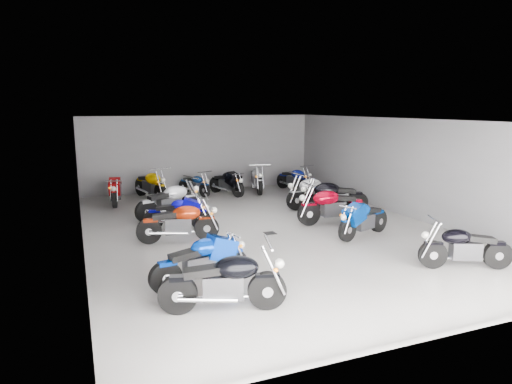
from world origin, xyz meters
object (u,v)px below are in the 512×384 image
motorcycle_left_b (202,261)px  motorcycle_back_e (257,179)px  motorcycle_left_e (178,214)px  motorcycle_right_e (333,197)px  motorcycle_left_d (179,223)px  motorcycle_back_f (295,179)px  motorcycle_back_a (116,190)px  motorcycle_back_d (227,183)px  motorcycle_right_d (332,206)px  motorcycle_right_c (363,219)px  motorcycle_left_a (225,282)px  drain_grate (270,233)px  motorcycle_right_a (464,247)px  motorcycle_right_f (315,192)px  motorcycle_back_c (195,184)px  motorcycle_back_b (151,185)px  motorcycle_left_f (170,201)px

motorcycle_left_b → motorcycle_back_e: 10.40m
motorcycle_left_e → motorcycle_right_e: (5.24, -0.06, 0.10)m
motorcycle_right_e → motorcycle_left_d: bearing=113.7°
motorcycle_left_d → motorcycle_back_f: (6.24, 5.61, -0.02)m
motorcycle_back_a → motorcycle_back_d: (4.36, 0.11, -0.02)m
motorcycle_left_d → motorcycle_left_e: 1.29m
motorcycle_left_d → motorcycle_back_e: (4.64, 5.97, 0.03)m
motorcycle_right_d → motorcycle_right_c: bearing=-172.9°
motorcycle_left_a → drain_grate: bearing=162.7°
motorcycle_right_a → motorcycle_right_e: size_ratio=0.82×
motorcycle_left_a → motorcycle_back_f: 11.97m
motorcycle_left_e → motorcycle_back_e: size_ratio=0.84×
motorcycle_right_f → motorcycle_left_e: bearing=95.8°
motorcycle_left_e → motorcycle_back_c: (1.76, 4.94, -0.02)m
motorcycle_right_a → motorcycle_back_b: motorcycle_back_b is taller
motorcycle_left_f → motorcycle_back_a: 3.32m
motorcycle_left_b → motorcycle_back_f: motorcycle_left_b is taller
motorcycle_right_e → motorcycle_back_a: size_ratio=1.10×
motorcycle_left_b → motorcycle_back_b: 9.35m
motorcycle_back_e → motorcycle_back_f: bearing=-179.3°
motorcycle_left_b → motorcycle_left_f: (0.53, 5.86, 0.05)m
drain_grate → motorcycle_back_a: (-3.70, 5.82, 0.52)m
motorcycle_right_e → motorcycle_back_b: size_ratio=1.05×
drain_grate → motorcycle_right_d: bearing=7.7°
motorcycle_left_f → motorcycle_right_e: size_ratio=0.95×
motorcycle_left_e → motorcycle_right_c: bearing=76.8°
motorcycle_back_d → motorcycle_back_f: (3.00, -0.16, 0.00)m
motorcycle_left_f → motorcycle_back_e: 5.47m
motorcycle_right_f → motorcycle_right_e: bearing=178.7°
motorcycle_left_d → motorcycle_right_e: bearing=111.6°
motorcycle_back_b → motorcycle_back_f: (6.03, -0.52, -0.06)m
motorcycle_left_f → motorcycle_right_d: (4.52, -2.52, -0.00)m
drain_grate → motorcycle_back_e: 6.49m
motorcycle_left_f → motorcycle_right_d: size_ratio=0.97×
motorcycle_right_c → motorcycle_right_d: 1.57m
drain_grate → motorcycle_back_e: motorcycle_back_e is taller
motorcycle_back_b → motorcycle_back_f: 6.05m
motorcycle_back_f → motorcycle_left_d: bearing=25.6°
motorcycle_left_a → motorcycle_back_a: 10.20m
motorcycle_right_c → motorcycle_left_b: bearing=89.5°
drain_grate → motorcycle_right_f: motorcycle_right_f is taller
motorcycle_back_b → motorcycle_left_a: bearing=69.2°
motorcycle_right_d → motorcycle_back_b: 7.55m
motorcycle_left_b → motorcycle_right_a: motorcycle_left_b is taller
motorcycle_right_f → motorcycle_left_a: bearing=135.2°
motorcycle_left_a → motorcycle_left_d: motorcycle_left_a is taller
motorcycle_back_c → motorcycle_back_d: 1.31m
motorcycle_left_a → motorcycle_back_c: bearing=-176.3°
motorcycle_left_b → motorcycle_left_e: 4.50m
motorcycle_left_e → motorcycle_right_f: 5.27m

